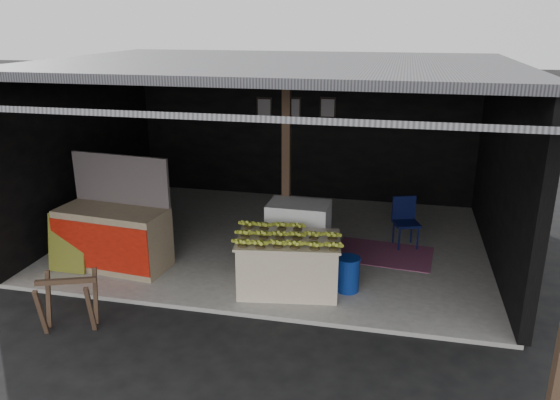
% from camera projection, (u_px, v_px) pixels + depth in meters
% --- Properties ---
extents(ground, '(80.00, 80.00, 0.00)m').
position_uv_depth(ground, '(232.00, 316.00, 7.00)').
color(ground, black).
rests_on(ground, ground).
extents(concrete_slab, '(7.00, 5.00, 0.06)m').
position_uv_depth(concrete_slab, '(276.00, 241.00, 9.30)').
color(concrete_slab, gray).
rests_on(concrete_slab, ground).
extents(shophouse, '(7.40, 7.29, 3.02)m').
position_uv_depth(shophouse, '(280.00, 117.00, 8.94)').
color(shophouse, black).
rests_on(shophouse, ground).
extents(banana_table, '(1.50, 1.05, 0.76)m').
position_uv_depth(banana_table, '(288.00, 264.00, 7.43)').
color(banana_table, beige).
rests_on(banana_table, concrete_slab).
extents(banana_pile, '(1.37, 0.94, 0.15)m').
position_uv_depth(banana_pile, '(288.00, 234.00, 7.29)').
color(banana_pile, yellow).
rests_on(banana_pile, banana_table).
extents(white_crate, '(0.91, 0.63, 0.99)m').
position_uv_depth(white_crate, '(298.00, 235.00, 8.15)').
color(white_crate, white).
rests_on(white_crate, concrete_slab).
extents(neighbor_stall, '(1.67, 0.88, 1.66)m').
position_uv_depth(neighbor_stall, '(114.00, 235.00, 8.13)').
color(neighbor_stall, '#998466').
rests_on(neighbor_stall, concrete_slab).
extents(green_signboard, '(0.58, 0.19, 0.86)m').
position_uv_depth(green_signboard, '(67.00, 244.00, 7.99)').
color(green_signboard, black).
rests_on(green_signboard, concrete_slab).
extents(sawhorse, '(0.78, 0.78, 0.68)m').
position_uv_depth(sawhorse, '(68.00, 298.00, 6.56)').
color(sawhorse, '#462F23').
rests_on(sawhorse, ground).
extents(water_barrel, '(0.31, 0.31, 0.46)m').
position_uv_depth(water_barrel, '(348.00, 275.00, 7.46)').
color(water_barrel, navy).
rests_on(water_barrel, concrete_slab).
extents(plastic_chair, '(0.49, 0.49, 0.82)m').
position_uv_depth(plastic_chair, '(405.00, 218.00, 8.91)').
color(plastic_chair, '#0A103B').
rests_on(plastic_chair, concrete_slab).
extents(magenta_rug, '(1.59, 1.14, 0.01)m').
position_uv_depth(magenta_rug, '(384.00, 254.00, 8.69)').
color(magenta_rug, '#72194E').
rests_on(magenta_rug, concrete_slab).
extents(picture_frames, '(1.62, 0.04, 0.46)m').
position_uv_depth(picture_frames, '(295.00, 108.00, 10.96)').
color(picture_frames, black).
rests_on(picture_frames, shophouse).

